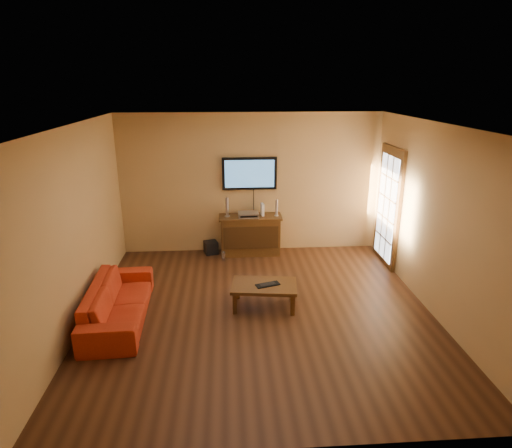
{
  "coord_description": "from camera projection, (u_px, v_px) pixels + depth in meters",
  "views": [
    {
      "loc": [
        -0.45,
        -5.57,
        3.24
      ],
      "look_at": [
        -0.01,
        0.8,
        1.1
      ],
      "focal_mm": 30.0,
      "sensor_mm": 36.0,
      "label": 1
    }
  ],
  "objects": [
    {
      "name": "ground_plane",
      "position": [
        260.0,
        311.0,
        6.32
      ],
      "size": [
        5.0,
        5.0,
        0.0
      ],
      "primitive_type": "plane",
      "color": "#321B0E",
      "rests_on": "ground"
    },
    {
      "name": "speaker_right",
      "position": [
        277.0,
        208.0,
        8.19
      ],
      "size": [
        0.09,
        0.09,
        0.32
      ],
      "color": "silver",
      "rests_on": "media_console"
    },
    {
      "name": "french_door",
      "position": [
        388.0,
        208.0,
        7.76
      ],
      "size": [
        0.07,
        1.02,
        2.22
      ],
      "color": "#40250E",
      "rests_on": "ground"
    },
    {
      "name": "keyboard",
      "position": [
        268.0,
        285.0,
        6.32
      ],
      "size": [
        0.38,
        0.24,
        0.02
      ],
      "color": "black",
      "rests_on": "coffee_table"
    },
    {
      "name": "room_walls",
      "position": [
        258.0,
        190.0,
        6.38
      ],
      "size": [
        5.0,
        5.0,
        5.0
      ],
      "color": "tan",
      "rests_on": "ground"
    },
    {
      "name": "game_console",
      "position": [
        262.0,
        209.0,
        8.23
      ],
      "size": [
        0.07,
        0.18,
        0.23
      ],
      "primitive_type": "cube",
      "rotation": [
        0.0,
        0.0,
        0.12
      ],
      "color": "white",
      "rests_on": "media_console"
    },
    {
      "name": "av_receiver",
      "position": [
        248.0,
        215.0,
        8.17
      ],
      "size": [
        0.39,
        0.29,
        0.09
      ],
      "primitive_type": "cube",
      "rotation": [
        0.0,
        0.0,
        0.03
      ],
      "color": "silver",
      "rests_on": "media_console"
    },
    {
      "name": "speaker_left",
      "position": [
        227.0,
        208.0,
        8.13
      ],
      "size": [
        0.1,
        0.1,
        0.37
      ],
      "color": "silver",
      "rests_on": "media_console"
    },
    {
      "name": "subwoofer",
      "position": [
        211.0,
        247.0,
        8.43
      ],
      "size": [
        0.31,
        0.31,
        0.25
      ],
      "primitive_type": "cube",
      "rotation": [
        0.0,
        0.0,
        0.29
      ],
      "color": "black",
      "rests_on": "ground"
    },
    {
      "name": "coffee_table",
      "position": [
        264.0,
        287.0,
        6.37
      ],
      "size": [
        1.03,
        0.69,
        0.37
      ],
      "color": "#40250E",
      "rests_on": "ground"
    },
    {
      "name": "sofa",
      "position": [
        118.0,
        296.0,
        6.0
      ],
      "size": [
        0.64,
        1.93,
        0.74
      ],
      "primitive_type": "imported",
      "rotation": [
        0.0,
        0.0,
        1.62
      ],
      "color": "#B12D13",
      "rests_on": "ground"
    },
    {
      "name": "bottle",
      "position": [
        223.0,
        256.0,
        8.09
      ],
      "size": [
        0.07,
        0.07,
        0.2
      ],
      "color": "white",
      "rests_on": "ground"
    },
    {
      "name": "media_console",
      "position": [
        250.0,
        235.0,
        8.34
      ],
      "size": [
        1.2,
        0.46,
        0.77
      ],
      "color": "#40250E",
      "rests_on": "ground"
    },
    {
      "name": "television",
      "position": [
        249.0,
        173.0,
        8.15
      ],
      "size": [
        1.04,
        0.08,
        0.62
      ],
      "color": "black",
      "rests_on": "ground"
    }
  ]
}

